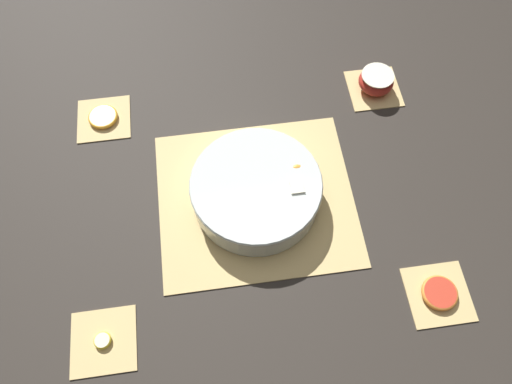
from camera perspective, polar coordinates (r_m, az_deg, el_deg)
The scene contains 11 objects.
ground_plane at distance 1.15m, azimuth 0.00°, elevation -0.81°, with size 6.00×6.00×0.00m, color #2D2823.
bamboo_mat_center at distance 1.15m, azimuth 0.00°, elevation -0.75°, with size 0.45×0.40×0.01m.
coaster_mat_near_left at distance 1.09m, azimuth -17.03°, elevation -15.98°, with size 0.13×0.13×0.01m.
coaster_mat_near_right at distance 1.14m, azimuth 20.11°, elevation -10.91°, with size 0.13×0.13×0.01m.
coaster_mat_far_left at distance 1.33m, azimuth -17.00°, elevation 8.03°, with size 0.13×0.13×0.01m.
coaster_mat_far_right at distance 1.36m, azimuth 13.31°, elevation 11.46°, with size 0.13×0.13×0.01m.
fruit_salad_bowl at distance 1.11m, azimuth 0.01°, elevation 0.29°, with size 0.29×0.29×0.08m.
apple_half at distance 1.34m, azimuth 13.57°, elevation 12.22°, with size 0.09×0.09×0.05m.
orange_slice_whole at distance 1.32m, azimuth -17.09°, elevation 8.22°, with size 0.07×0.07×0.01m.
banana_coin_single at distance 1.09m, azimuth -17.14°, elevation -15.90°, with size 0.04×0.04×0.01m.
grapefruit_slice at distance 1.13m, azimuth 20.26°, elevation -10.77°, with size 0.08×0.08×0.01m.
Camera 1 is at (-0.07, -0.51, 1.03)m, focal length 35.00 mm.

